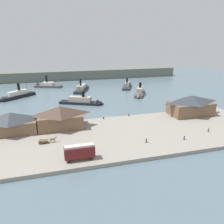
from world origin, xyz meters
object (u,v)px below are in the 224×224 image
object	(u,v)px
ferry_shed_east_terminal	(191,105)
ferry_moored_east	(127,86)
horse_cart	(47,140)
pedestrian_standing_center	(146,140)
pedestrian_walking_west	(184,138)
ferry_approaching_west	(15,96)
pedestrian_at_waters_edge	(208,130)
ferry_near_quay	(45,86)
street_tram	(80,151)
mooring_post_west	(129,115)
ferry_shed_west_terminal	(11,122)
ferry_moored_west	(140,93)
ferry_approaching_east	(85,102)
mooring_post_center_west	(104,118)
ferry_outer_harbor	(82,88)
ferry_shed_customs_shed	(60,117)

from	to	relation	value
ferry_shed_east_terminal	ferry_moored_east	size ratio (longest dim) A/B	0.89
horse_cart	pedestrian_standing_center	world-z (taller)	horse_cart
pedestrian_walking_west	ferry_approaching_west	size ratio (longest dim) A/B	0.08
ferry_shed_east_terminal	pedestrian_at_waters_edge	xyz separation A→B (m)	(-5.17, -19.02, -3.72)
ferry_moored_east	ferry_near_quay	bearing A→B (deg)	165.43
street_tram	ferry_approaching_west	bearing A→B (deg)	109.18
horse_cart	mooring_post_west	world-z (taller)	horse_cart
ferry_shed_west_terminal	ferry_moored_west	world-z (taller)	ferry_shed_west_terminal
ferry_moored_east	ferry_shed_east_terminal	bearing A→B (deg)	-85.40
street_tram	ferry_approaching_east	world-z (taller)	ferry_approaching_east
ferry_shed_west_terminal	street_tram	bearing A→B (deg)	-49.81
mooring_post_west	ferry_moored_east	world-z (taller)	ferry_moored_east
mooring_post_west	ferry_approaching_east	size ratio (longest dim) A/B	0.04
mooring_post_center_west	ferry_moored_west	size ratio (longest dim) A/B	0.04
ferry_moored_east	ferry_moored_west	bearing A→B (deg)	-92.36
pedestrian_at_waters_edge	ferry_approaching_west	xyz separation A→B (m)	(-76.60, 75.19, -0.34)
mooring_post_center_west	ferry_near_quay	size ratio (longest dim) A/B	0.04
street_tram	ferry_outer_harbor	size ratio (longest dim) A/B	0.35
ferry_outer_harbor	ferry_moored_east	world-z (taller)	ferry_outer_harbor
pedestrian_walking_west	ferry_moored_east	xyz separation A→B (m)	(11.86, 92.59, -0.80)
horse_cart	pedestrian_at_waters_edge	bearing A→B (deg)	-6.40
pedestrian_at_waters_edge	ferry_near_quay	xyz separation A→B (m)	(-60.19, 104.70, -0.63)
horse_cart	pedestrian_walking_west	xyz separation A→B (m)	(44.96, -9.84, -0.18)
ferry_shed_customs_shed	horse_cart	size ratio (longest dim) A/B	2.89
ferry_moored_west	ferry_approaching_west	bearing A→B (deg)	170.44
ferry_approaching_west	ferry_moored_east	bearing A→B (deg)	10.41
street_tram	mooring_post_center_west	size ratio (longest dim) A/B	9.41
ferry_outer_harbor	ferry_shed_customs_shed	bearing A→B (deg)	-104.34
ferry_shed_east_terminal	ferry_outer_harbor	xyz separation A→B (m)	(-39.51, 68.94, -4.19)
pedestrian_at_waters_edge	ferry_shed_west_terminal	bearing A→B (deg)	165.12
ferry_outer_harbor	pedestrian_at_waters_edge	bearing A→B (deg)	-68.68
horse_cart	ferry_moored_west	bearing A→B (deg)	45.21
mooring_post_west	ferry_approaching_west	distance (m)	74.50
street_tram	ferry_approaching_west	xyz separation A→B (m)	(-28.54, 82.07, -2.20)
ferry_shed_east_terminal	ferry_moored_west	bearing A→B (deg)	98.80
street_tram	pedestrian_standing_center	bearing A→B (deg)	12.18
ferry_shed_customs_shed	pedestrian_walking_west	size ratio (longest dim) A/B	10.26
pedestrian_standing_center	ferry_approaching_west	world-z (taller)	ferry_approaching_west
pedestrian_standing_center	pedestrian_at_waters_edge	xyz separation A→B (m)	(25.63, 2.03, -0.04)
ferry_moored_west	ferry_near_quay	size ratio (longest dim) A/B	0.97
pedestrian_walking_west	ferry_near_quay	bearing A→B (deg)	113.88
pedestrian_walking_west	mooring_post_center_west	distance (m)	34.58
pedestrian_standing_center	mooring_post_west	bearing A→B (deg)	82.91
horse_cart	ferry_outer_harbor	world-z (taller)	ferry_outer_harbor
ferry_shed_customs_shed	ferry_approaching_east	bearing A→B (deg)	66.82
horse_cart	pedestrian_standing_center	size ratio (longest dim) A/B	3.36
mooring_post_center_west	ferry_shed_east_terminal	bearing A→B (deg)	-6.47
ferry_approaching_west	ferry_outer_harbor	xyz separation A→B (m)	(42.25, 12.78, -0.13)
ferry_approaching_east	pedestrian_walking_west	bearing A→B (deg)	-65.39
pedestrian_at_waters_edge	ferry_moored_west	bearing A→B (deg)	91.44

